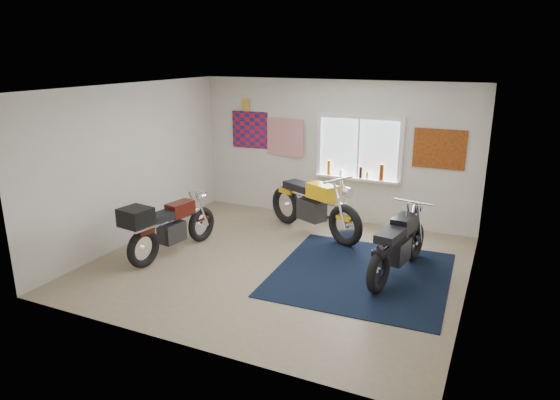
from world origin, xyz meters
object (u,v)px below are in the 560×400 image
at_px(navy_rug, 361,274).
at_px(maroon_tourer, 166,226).
at_px(yellow_triumph, 314,207).
at_px(black_chrome_bike, 398,246).

relative_size(navy_rug, maroon_tourer, 1.34).
xyz_separation_m(yellow_triumph, black_chrome_bike, (1.76, -1.13, -0.05)).
bearing_deg(black_chrome_bike, maroon_tourer, 113.29).
xyz_separation_m(navy_rug, yellow_triumph, (-1.29, 1.34, 0.50)).
height_order(yellow_triumph, black_chrome_bike, yellow_triumph).
xyz_separation_m(navy_rug, maroon_tourer, (-3.05, -0.63, 0.50)).
distance_m(navy_rug, maroon_tourer, 3.16).
bearing_deg(navy_rug, maroon_tourer, -168.26).
height_order(black_chrome_bike, maroon_tourer, black_chrome_bike).
bearing_deg(yellow_triumph, navy_rug, -21.15).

